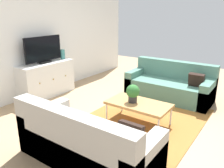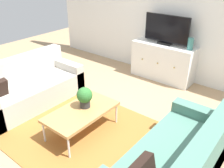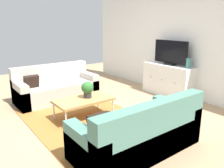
{
  "view_description": "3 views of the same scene",
  "coord_description": "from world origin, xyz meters",
  "px_view_note": "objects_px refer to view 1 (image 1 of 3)",
  "views": [
    {
      "loc": [
        -3.26,
        -1.83,
        1.87
      ],
      "look_at": [
        0.0,
        0.48,
        0.58
      ],
      "focal_mm": 36.53,
      "sensor_mm": 36.0,
      "label": 1
    },
    {
      "loc": [
        2.09,
        -2.12,
        2.28
      ],
      "look_at": [
        0.0,
        0.48,
        0.58
      ],
      "focal_mm": 38.93,
      "sensor_mm": 36.0,
      "label": 2
    },
    {
      "loc": [
        3.41,
        -2.08,
        1.74
      ],
      "look_at": [
        0.0,
        0.48,
        0.58
      ],
      "focal_mm": 36.01,
      "sensor_mm": 36.0,
      "label": 3
    }
  ],
  "objects_px": {
    "potted_plant": "(133,93)",
    "tv_console": "(47,79)",
    "couch_right_side": "(170,86)",
    "flat_screen_tv": "(43,50)",
    "glass_vase": "(63,54)",
    "couch_left_side": "(84,145)",
    "coffee_table": "(138,104)"
  },
  "relations": [
    {
      "from": "coffee_table",
      "to": "potted_plant",
      "type": "bearing_deg",
      "value": 103.24
    },
    {
      "from": "potted_plant",
      "to": "glass_vase",
      "type": "relative_size",
      "value": 1.37
    },
    {
      "from": "couch_right_side",
      "to": "glass_vase",
      "type": "xyz_separation_m",
      "value": [
        -0.96,
        2.37,
        0.61
      ]
    },
    {
      "from": "couch_right_side",
      "to": "tv_console",
      "type": "height_order",
      "value": "couch_right_side"
    },
    {
      "from": "couch_left_side",
      "to": "glass_vase",
      "type": "bearing_deg",
      "value": 51.25
    },
    {
      "from": "coffee_table",
      "to": "potted_plant",
      "type": "distance_m",
      "value": 0.23
    },
    {
      "from": "potted_plant",
      "to": "glass_vase",
      "type": "xyz_separation_m",
      "value": [
        0.57,
        2.29,
        0.33
      ]
    },
    {
      "from": "couch_right_side",
      "to": "coffee_table",
      "type": "height_order",
      "value": "couch_right_side"
    },
    {
      "from": "potted_plant",
      "to": "tv_console",
      "type": "bearing_deg",
      "value": 89.06
    },
    {
      "from": "couch_left_side",
      "to": "couch_right_side",
      "type": "xyz_separation_m",
      "value": [
        2.87,
        0.0,
        0.0
      ]
    },
    {
      "from": "couch_right_side",
      "to": "flat_screen_tv",
      "type": "xyz_separation_m",
      "value": [
        -1.5,
        2.39,
        0.78
      ]
    },
    {
      "from": "couch_right_side",
      "to": "tv_console",
      "type": "distance_m",
      "value": 2.81
    },
    {
      "from": "couch_left_side",
      "to": "glass_vase",
      "type": "xyz_separation_m",
      "value": [
        1.91,
        2.37,
        0.61
      ]
    },
    {
      "from": "potted_plant",
      "to": "tv_console",
      "type": "xyz_separation_m",
      "value": [
        0.04,
        2.29,
        -0.17
      ]
    },
    {
      "from": "couch_left_side",
      "to": "couch_right_side",
      "type": "height_order",
      "value": "same"
    },
    {
      "from": "potted_plant",
      "to": "flat_screen_tv",
      "type": "height_order",
      "value": "flat_screen_tv"
    },
    {
      "from": "coffee_table",
      "to": "potted_plant",
      "type": "height_order",
      "value": "potted_plant"
    },
    {
      "from": "couch_right_side",
      "to": "potted_plant",
      "type": "bearing_deg",
      "value": 176.81
    },
    {
      "from": "coffee_table",
      "to": "tv_console",
      "type": "distance_m",
      "value": 2.39
    },
    {
      "from": "coffee_table",
      "to": "flat_screen_tv",
      "type": "height_order",
      "value": "flat_screen_tv"
    },
    {
      "from": "couch_right_side",
      "to": "flat_screen_tv",
      "type": "relative_size",
      "value": 1.94
    },
    {
      "from": "tv_console",
      "to": "couch_right_side",
      "type": "bearing_deg",
      "value": -57.8
    },
    {
      "from": "flat_screen_tv",
      "to": "coffee_table",
      "type": "bearing_deg",
      "value": -90.31
    },
    {
      "from": "couch_right_side",
      "to": "glass_vase",
      "type": "height_order",
      "value": "glass_vase"
    },
    {
      "from": "couch_right_side",
      "to": "potted_plant",
      "type": "height_order",
      "value": "couch_right_side"
    },
    {
      "from": "couch_left_side",
      "to": "coffee_table",
      "type": "bearing_deg",
      "value": -0.77
    },
    {
      "from": "flat_screen_tv",
      "to": "glass_vase",
      "type": "height_order",
      "value": "flat_screen_tv"
    },
    {
      "from": "potted_plant",
      "to": "glass_vase",
      "type": "distance_m",
      "value": 2.38
    },
    {
      "from": "couch_left_side",
      "to": "couch_right_side",
      "type": "distance_m",
      "value": 2.87
    },
    {
      "from": "tv_console",
      "to": "glass_vase",
      "type": "distance_m",
      "value": 0.73
    },
    {
      "from": "couch_left_side",
      "to": "potted_plant",
      "type": "height_order",
      "value": "couch_left_side"
    },
    {
      "from": "potted_plant",
      "to": "flat_screen_tv",
      "type": "relative_size",
      "value": 0.33
    }
  ]
}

